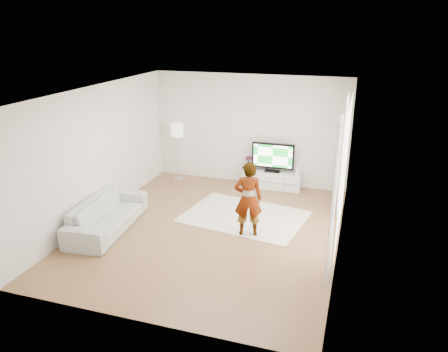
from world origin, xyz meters
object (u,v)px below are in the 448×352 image
(rug, at_px, (244,216))
(player, at_px, (248,199))
(television, at_px, (273,156))
(floor_lamp, at_px, (177,133))
(media_console, at_px, (272,180))
(sofa, at_px, (107,214))

(rug, relative_size, player, 1.68)
(rug, xyz_separation_m, player, (0.28, -0.80, 0.76))
(rug, bearing_deg, player, -70.58)
(television, bearing_deg, floor_lamp, -176.60)
(rug, bearing_deg, television, 84.18)
(player, distance_m, floor_lamp, 3.71)
(television, distance_m, rug, 2.12)
(player, height_order, floor_lamp, player)
(player, bearing_deg, media_console, -104.79)
(sofa, bearing_deg, television, -43.74)
(rug, relative_size, sofa, 1.15)
(rug, bearing_deg, floor_lamp, 142.17)
(player, relative_size, floor_lamp, 1.00)
(media_console, bearing_deg, floor_lamp, -177.23)
(rug, xyz_separation_m, sofa, (-2.50, -1.42, 0.31))
(rug, distance_m, floor_lamp, 3.20)
(rug, distance_m, sofa, 2.89)
(media_console, relative_size, television, 1.37)
(floor_lamp, bearing_deg, media_console, 2.77)
(sofa, bearing_deg, media_console, -43.97)
(television, bearing_deg, media_console, -90.00)
(television, xyz_separation_m, player, (0.08, -2.75, -0.05))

